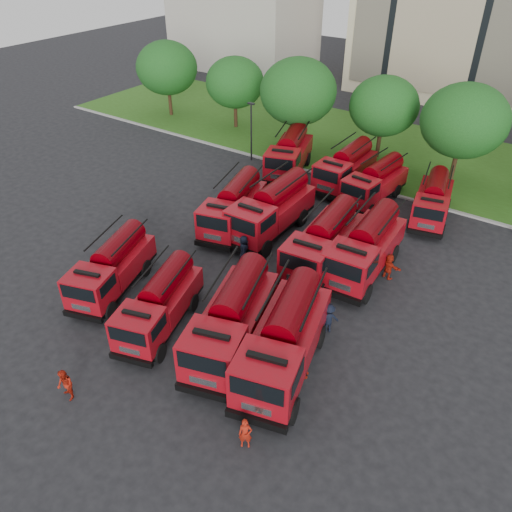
{
  "coord_description": "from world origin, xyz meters",
  "views": [
    {
      "loc": [
        13.9,
        -16.78,
        18.08
      ],
      "look_at": [
        0.44,
        2.77,
        1.8
      ],
      "focal_mm": 35.0,
      "sensor_mm": 36.0,
      "label": 1
    }
  ],
  "objects_px": {
    "firefighter_3": "(327,331)",
    "firefighter_0": "(246,445)",
    "fire_truck_0": "(112,267)",
    "fire_truck_7": "(366,247)",
    "fire_truck_11": "(433,200)",
    "firefighter_1": "(69,398)",
    "fire_truck_4": "(234,206)",
    "fire_truck_6": "(324,242)",
    "fire_truck_3": "(285,339)",
    "fire_truck_9": "(346,167)",
    "firefighter_5": "(387,277)",
    "firefighter_4": "(244,261)",
    "fire_truck_10": "(375,182)",
    "fire_truck_2": "(232,319)",
    "fire_truck_5": "(272,209)",
    "fire_truck_1": "(160,303)",
    "firefighter_2": "(303,375)",
    "fire_truck_8": "(289,154)"
  },
  "relations": [
    {
      "from": "firefighter_3",
      "to": "firefighter_0",
      "type": "bearing_deg",
      "value": 51.91
    },
    {
      "from": "fire_truck_0",
      "to": "fire_truck_7",
      "type": "height_order",
      "value": "fire_truck_7"
    },
    {
      "from": "fire_truck_7",
      "to": "fire_truck_11",
      "type": "height_order",
      "value": "fire_truck_7"
    },
    {
      "from": "fire_truck_7",
      "to": "firefighter_1",
      "type": "distance_m",
      "value": 17.99
    },
    {
      "from": "fire_truck_7",
      "to": "fire_truck_4",
      "type": "bearing_deg",
      "value": 178.3
    },
    {
      "from": "fire_truck_7",
      "to": "firefighter_3",
      "type": "relative_size",
      "value": 4.4
    },
    {
      "from": "fire_truck_4",
      "to": "fire_truck_6",
      "type": "xyz_separation_m",
      "value": [
        7.27,
        -0.64,
        0.08
      ]
    },
    {
      "from": "fire_truck_3",
      "to": "fire_truck_9",
      "type": "bearing_deg",
      "value": 93.63
    },
    {
      "from": "firefighter_1",
      "to": "fire_truck_4",
      "type": "bearing_deg",
      "value": 116.33
    },
    {
      "from": "firefighter_3",
      "to": "firefighter_5",
      "type": "height_order",
      "value": "firefighter_3"
    },
    {
      "from": "fire_truck_3",
      "to": "firefighter_4",
      "type": "height_order",
      "value": "fire_truck_3"
    },
    {
      "from": "fire_truck_10",
      "to": "firefighter_0",
      "type": "xyz_separation_m",
      "value": [
        4.42,
        -22.89,
        -1.52
      ]
    },
    {
      "from": "fire_truck_3",
      "to": "firefighter_0",
      "type": "relative_size",
      "value": 5.39
    },
    {
      "from": "fire_truck_0",
      "to": "firefighter_4",
      "type": "xyz_separation_m",
      "value": [
        4.56,
        6.49,
        -1.52
      ]
    },
    {
      "from": "fire_truck_6",
      "to": "firefighter_4",
      "type": "distance_m",
      "value": 5.16
    },
    {
      "from": "fire_truck_2",
      "to": "fire_truck_4",
      "type": "height_order",
      "value": "fire_truck_2"
    },
    {
      "from": "fire_truck_2",
      "to": "fire_truck_9",
      "type": "distance_m",
      "value": 19.92
    },
    {
      "from": "fire_truck_0",
      "to": "fire_truck_10",
      "type": "relative_size",
      "value": 1.03
    },
    {
      "from": "fire_truck_0",
      "to": "fire_truck_7",
      "type": "bearing_deg",
      "value": 23.57
    },
    {
      "from": "fire_truck_2",
      "to": "firefighter_0",
      "type": "xyz_separation_m",
      "value": [
        3.89,
        -4.37,
        -1.75
      ]
    },
    {
      "from": "fire_truck_0",
      "to": "fire_truck_5",
      "type": "height_order",
      "value": "fire_truck_5"
    },
    {
      "from": "firefighter_3",
      "to": "firefighter_5",
      "type": "relative_size",
      "value": 1.07
    },
    {
      "from": "fire_truck_1",
      "to": "firefighter_0",
      "type": "relative_size",
      "value": 4.47
    },
    {
      "from": "fire_truck_4",
      "to": "firefighter_4",
      "type": "xyz_separation_m",
      "value": [
        3.03,
        -3.02,
        -1.65
      ]
    },
    {
      "from": "fire_truck_1",
      "to": "firefighter_0",
      "type": "bearing_deg",
      "value": -40.25
    },
    {
      "from": "fire_truck_3",
      "to": "firefighter_2",
      "type": "height_order",
      "value": "fire_truck_3"
    },
    {
      "from": "fire_truck_2",
      "to": "fire_truck_3",
      "type": "height_order",
      "value": "fire_truck_3"
    },
    {
      "from": "fire_truck_3",
      "to": "firefighter_1",
      "type": "height_order",
      "value": "fire_truck_3"
    },
    {
      "from": "fire_truck_7",
      "to": "firefighter_5",
      "type": "relative_size",
      "value": 4.69
    },
    {
      "from": "firefighter_3",
      "to": "fire_truck_10",
      "type": "bearing_deg",
      "value": -116.45
    },
    {
      "from": "fire_truck_2",
      "to": "fire_truck_5",
      "type": "bearing_deg",
      "value": 96.36
    },
    {
      "from": "fire_truck_7",
      "to": "firefighter_4",
      "type": "xyz_separation_m",
      "value": [
        -6.59,
        -3.28,
        -1.75
      ]
    },
    {
      "from": "fire_truck_11",
      "to": "firefighter_5",
      "type": "distance_m",
      "value": 8.56
    },
    {
      "from": "firefighter_4",
      "to": "firefighter_5",
      "type": "xyz_separation_m",
      "value": [
        8.1,
        3.49,
        0.0
      ]
    },
    {
      "from": "fire_truck_8",
      "to": "firefighter_5",
      "type": "distance_m",
      "value": 15.76
    },
    {
      "from": "fire_truck_11",
      "to": "fire_truck_0",
      "type": "bearing_deg",
      "value": -135.63
    },
    {
      "from": "fire_truck_2",
      "to": "fire_truck_5",
      "type": "distance_m",
      "value": 11.21
    },
    {
      "from": "fire_truck_3",
      "to": "fire_truck_10",
      "type": "relative_size",
      "value": 1.21
    },
    {
      "from": "fire_truck_7",
      "to": "fire_truck_10",
      "type": "distance_m",
      "value": 9.45
    },
    {
      "from": "fire_truck_2",
      "to": "fire_truck_7",
      "type": "xyz_separation_m",
      "value": [
        2.7,
        9.64,
        -0.01
      ]
    },
    {
      "from": "fire_truck_1",
      "to": "fire_truck_4",
      "type": "xyz_separation_m",
      "value": [
        -2.92,
        10.31,
        0.16
      ]
    },
    {
      "from": "fire_truck_0",
      "to": "fire_truck_2",
      "type": "xyz_separation_m",
      "value": [
        8.45,
        0.13,
        0.23
      ]
    },
    {
      "from": "firefighter_1",
      "to": "firefighter_3",
      "type": "height_order",
      "value": "firefighter_3"
    },
    {
      "from": "fire_truck_5",
      "to": "firefighter_1",
      "type": "relative_size",
      "value": 4.68
    },
    {
      "from": "fire_truck_9",
      "to": "firefighter_5",
      "type": "xyz_separation_m",
      "value": [
        7.7,
        -9.76,
        -1.61
      ]
    },
    {
      "from": "fire_truck_0",
      "to": "fire_truck_3",
      "type": "xyz_separation_m",
      "value": [
        11.33,
        0.35,
        0.28
      ]
    },
    {
      "from": "fire_truck_2",
      "to": "firefighter_1",
      "type": "bearing_deg",
      "value": -137.54
    },
    {
      "from": "fire_truck_3",
      "to": "fire_truck_5",
      "type": "bearing_deg",
      "value": 111.22
    },
    {
      "from": "fire_truck_0",
      "to": "fire_truck_1",
      "type": "bearing_deg",
      "value": -27.86
    },
    {
      "from": "fire_truck_6",
      "to": "fire_truck_1",
      "type": "bearing_deg",
      "value": -119.34
    }
  ]
}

